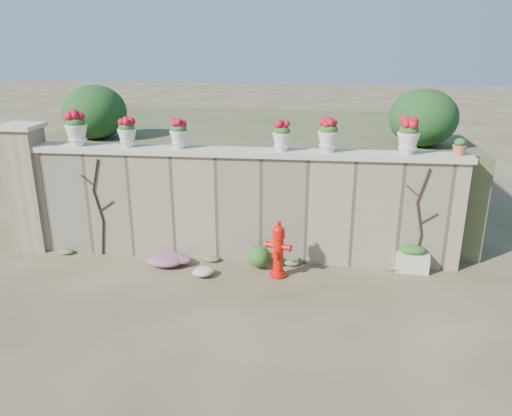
# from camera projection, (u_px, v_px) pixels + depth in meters

# --- Properties ---
(ground) EXTENTS (80.00, 80.00, 0.00)m
(ground) POSITION_uv_depth(u_px,v_px,m) (224.00, 303.00, 7.96)
(ground) COLOR #4C3C26
(ground) RESTS_ON ground
(stone_wall) EXTENTS (8.00, 0.40, 2.00)m
(stone_wall) POSITION_uv_depth(u_px,v_px,m) (240.00, 207.00, 9.33)
(stone_wall) COLOR gray
(stone_wall) RESTS_ON ground
(wall_cap) EXTENTS (8.10, 0.52, 0.10)m
(wall_cap) POSITION_uv_depth(u_px,v_px,m) (240.00, 152.00, 8.99)
(wall_cap) COLOR beige
(wall_cap) RESTS_ON stone_wall
(gate_pillar) EXTENTS (0.72, 0.72, 2.48)m
(gate_pillar) POSITION_uv_depth(u_px,v_px,m) (29.00, 187.00, 9.70)
(gate_pillar) COLOR gray
(gate_pillar) RESTS_ON ground
(raised_fill) EXTENTS (9.00, 6.00, 2.00)m
(raised_fill) POSITION_uv_depth(u_px,v_px,m) (259.00, 166.00, 12.33)
(raised_fill) COLOR #384C23
(raised_fill) RESTS_ON ground
(back_shrub_left) EXTENTS (1.30, 1.30, 1.10)m
(back_shrub_left) POSITION_uv_depth(u_px,v_px,m) (95.00, 112.00, 10.31)
(back_shrub_left) COLOR #143814
(back_shrub_left) RESTS_ON raised_fill
(back_shrub_right) EXTENTS (1.30, 1.30, 1.10)m
(back_shrub_right) POSITION_uv_depth(u_px,v_px,m) (423.00, 118.00, 9.58)
(back_shrub_right) COLOR #143814
(back_shrub_right) RESTS_ON raised_fill
(vine_left) EXTENTS (0.60, 0.04, 1.91)m
(vine_left) POSITION_uv_depth(u_px,v_px,m) (99.00, 206.00, 9.42)
(vine_left) COLOR black
(vine_left) RESTS_ON ground
(vine_right) EXTENTS (0.60, 0.04, 1.91)m
(vine_right) POSITION_uv_depth(u_px,v_px,m) (420.00, 219.00, 8.76)
(vine_right) COLOR black
(vine_right) RESTS_ON ground
(fire_hydrant) EXTENTS (0.45, 0.32, 1.04)m
(fire_hydrant) POSITION_uv_depth(u_px,v_px,m) (278.00, 249.00, 8.67)
(fire_hydrant) COLOR red
(fire_hydrant) RESTS_ON ground
(planter_box) EXTENTS (0.63, 0.42, 0.49)m
(planter_box) POSITION_uv_depth(u_px,v_px,m) (412.00, 259.00, 8.99)
(planter_box) COLOR beige
(planter_box) RESTS_ON ground
(green_shrub) EXTENTS (0.56, 0.50, 0.53)m
(green_shrub) POSITION_uv_depth(u_px,v_px,m) (258.00, 256.00, 9.03)
(green_shrub) COLOR #1E5119
(green_shrub) RESTS_ON ground
(magenta_clump) EXTENTS (0.95, 0.63, 0.25)m
(magenta_clump) POSITION_uv_depth(u_px,v_px,m) (170.00, 258.00, 9.25)
(magenta_clump) COLOR #CB28A3
(magenta_clump) RESTS_ON ground
(white_flowers) EXTENTS (0.57, 0.46, 0.21)m
(white_flowers) POSITION_uv_depth(u_px,v_px,m) (199.00, 272.00, 8.78)
(white_flowers) COLOR white
(white_flowers) RESTS_ON ground
(urn_pot_0) EXTENTS (0.40, 0.40, 0.63)m
(urn_pot_0) POSITION_uv_depth(u_px,v_px,m) (76.00, 129.00, 9.21)
(urn_pot_0) COLOR beige
(urn_pot_0) RESTS_ON wall_cap
(urn_pot_1) EXTENTS (0.34, 0.34, 0.53)m
(urn_pot_1) POSITION_uv_depth(u_px,v_px,m) (127.00, 133.00, 9.11)
(urn_pot_1) COLOR beige
(urn_pot_1) RESTS_ON wall_cap
(urn_pot_2) EXTENTS (0.33, 0.33, 0.52)m
(urn_pot_2) POSITION_uv_depth(u_px,v_px,m) (179.00, 134.00, 9.01)
(urn_pot_2) COLOR beige
(urn_pot_2) RESTS_ON wall_cap
(urn_pot_3) EXTENTS (0.33, 0.33, 0.52)m
(urn_pot_3) POSITION_uv_depth(u_px,v_px,m) (282.00, 136.00, 8.80)
(urn_pot_3) COLOR beige
(urn_pot_3) RESTS_ON wall_cap
(urn_pot_4) EXTENTS (0.37, 0.37, 0.58)m
(urn_pot_4) POSITION_uv_depth(u_px,v_px,m) (328.00, 136.00, 8.70)
(urn_pot_4) COLOR beige
(urn_pot_4) RESTS_ON wall_cap
(urn_pot_5) EXTENTS (0.38, 0.38, 0.60)m
(urn_pot_5) POSITION_uv_depth(u_px,v_px,m) (408.00, 137.00, 8.55)
(urn_pot_5) COLOR beige
(urn_pot_5) RESTS_ON wall_cap
(terracotta_pot) EXTENTS (0.23, 0.23, 0.28)m
(terracotta_pot) POSITION_uv_depth(u_px,v_px,m) (460.00, 148.00, 8.51)
(terracotta_pot) COLOR #B95A38
(terracotta_pot) RESTS_ON wall_cap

